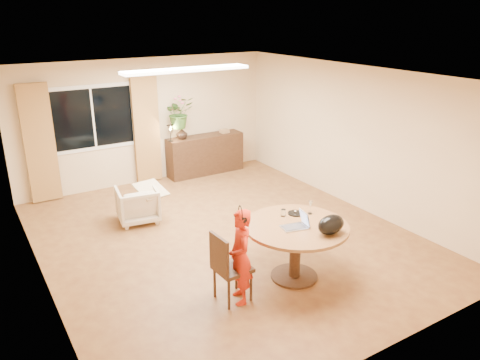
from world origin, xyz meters
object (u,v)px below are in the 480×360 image
Objects in this scene: armchair at (137,204)px; dining_chair at (233,266)px; child at (240,257)px; sideboard at (205,154)px; dining_table at (296,236)px.

dining_chair is at bearing 102.54° from armchair.
child reaches higher than dining_chair.
child is at bearing 103.76° from armchair.
armchair is (-0.26, 2.97, -0.31)m from child.
dining_chair reaches higher than sideboard.
dining_table is 2.04× the size of armchair.
dining_chair is 1.37× the size of armchair.
child is at bearing -49.74° from dining_chair.
dining_chair is 0.18m from child.
dining_chair is at bearing -119.97° from child.
dining_table is at bearing -102.68° from sideboard.
child is (-0.92, -0.07, -0.01)m from dining_table.
sideboard is at bearing 77.32° from dining_table.
armchair is at bearing 112.18° from dining_table.
dining_table is 1.49× the size of dining_chair.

